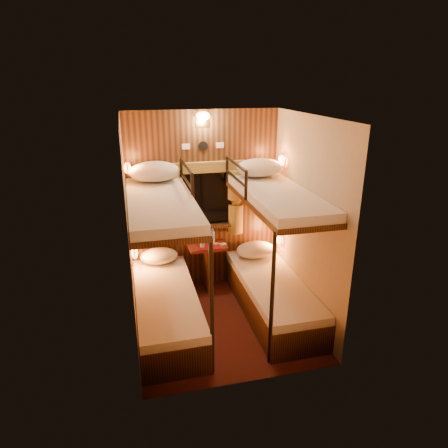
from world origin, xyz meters
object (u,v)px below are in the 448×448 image
object	(u,v)px
bottle_left	(202,241)
bottle_right	(212,238)
bunk_left	(165,284)
table	(207,261)
bunk_right	(273,271)

from	to	relation	value
bottle_left	bottle_right	xyz separation A→B (m)	(0.16, 0.07, -0.00)
bunk_left	bottle_right	size ratio (longest dim) A/B	8.87
bunk_left	bottle_right	xyz separation A→B (m)	(0.72, 0.79, 0.18)
table	bottle_left	xyz separation A→B (m)	(-0.08, -0.06, 0.33)
bunk_left	bottle_left	distance (m)	0.94
bunk_left	bottle_left	world-z (taller)	bunk_left
table	bottle_left	world-z (taller)	bottle_left
bottle_left	bunk_left	bearing A→B (deg)	-128.31
bunk_right	table	xyz separation A→B (m)	(-0.65, 0.78, -0.14)
bunk_left	table	world-z (taller)	bunk_left
bunk_left	bottle_right	world-z (taller)	bunk_left
bunk_right	bottle_left	bearing A→B (deg)	135.23
table	bottle_left	size ratio (longest dim) A/B	2.98
bunk_left	table	distance (m)	1.02
bottle_left	bottle_right	bearing A→B (deg)	25.32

